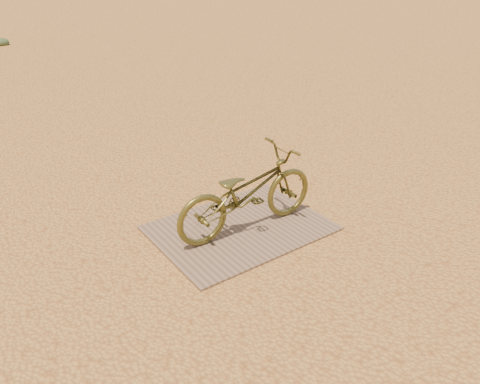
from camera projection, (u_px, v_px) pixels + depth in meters
ground at (174, 225)px, 4.70m from camera, size 120.00×120.00×0.00m
plywood_board at (240, 228)px, 4.62m from camera, size 1.65×1.22×0.02m
bicycle at (247, 192)px, 4.42m from camera, size 1.52×0.57×0.79m
kale_b at (1, 45)px, 14.11m from camera, size 0.49×0.49×0.27m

